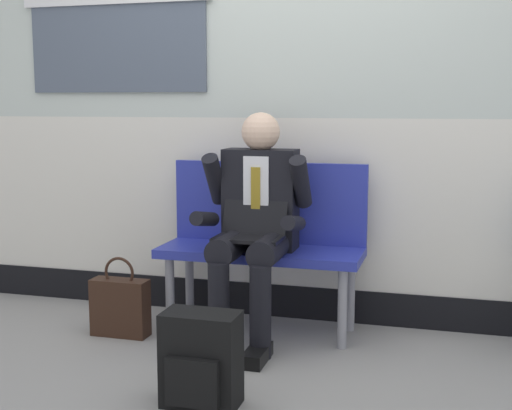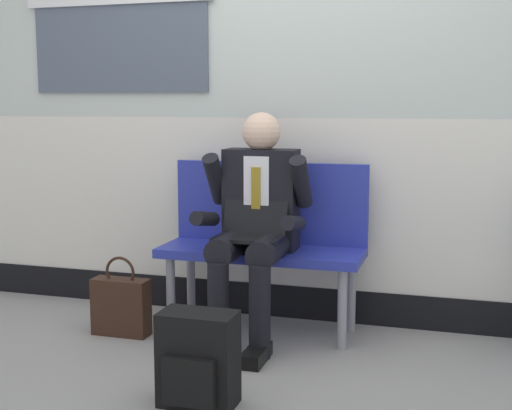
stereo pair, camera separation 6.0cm
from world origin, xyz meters
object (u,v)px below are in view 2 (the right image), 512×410
handbag (121,306)px  bench_with_person (265,234)px  person_seated (255,221)px  backpack (198,360)px

handbag → bench_with_person: bearing=26.2°
person_seated → handbag: person_seated is taller
person_seated → bench_with_person: bearing=90.0°
bench_with_person → backpack: 1.14m
backpack → person_seated: bearing=91.1°
person_seated → handbag: (-0.73, -0.16, -0.49)m
bench_with_person → backpack: size_ratio=2.78×
backpack → bench_with_person: bearing=90.9°
bench_with_person → handbag: (-0.73, -0.36, -0.38)m
handbag → backpack: bearing=-44.3°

